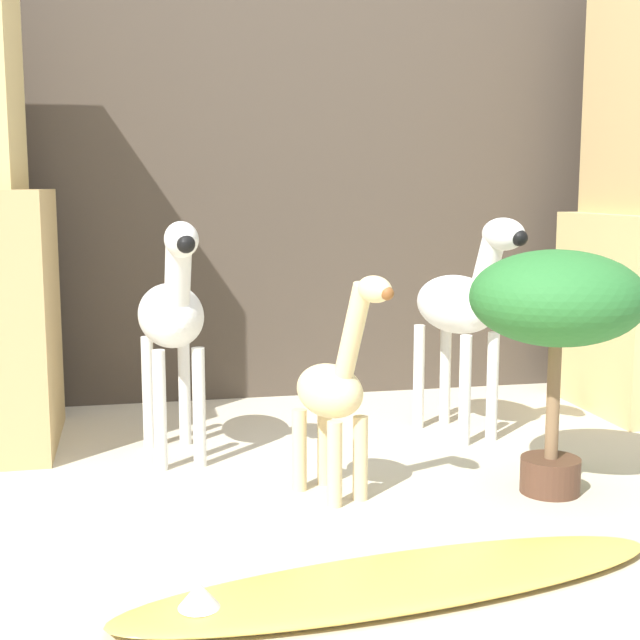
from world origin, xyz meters
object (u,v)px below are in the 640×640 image
(giraffe_figurine, at_px, (335,392))
(potted_palm_front, at_px, (557,307))
(zebra_left, at_px, (172,316))
(zebra_right, at_px, (463,305))
(surfboard, at_px, (395,582))

(giraffe_figurine, height_order, potted_palm_front, potted_palm_front)
(zebra_left, height_order, potted_palm_front, zebra_left)
(zebra_right, distance_m, surfboard, 1.27)
(zebra_left, relative_size, giraffe_figurine, 1.20)
(zebra_left, bearing_deg, zebra_right, 3.90)
(potted_palm_front, bearing_deg, surfboard, -140.38)
(zebra_right, distance_m, zebra_left, 0.95)
(zebra_right, bearing_deg, surfboard, -117.19)
(zebra_right, height_order, zebra_left, same)
(zebra_left, distance_m, surfboard, 1.16)
(zebra_left, relative_size, potted_palm_front, 1.10)
(zebra_right, height_order, potted_palm_front, zebra_right)
(zebra_right, height_order, giraffe_figurine, zebra_right)
(potted_palm_front, xyz_separation_m, surfboard, (-0.59, -0.49, -0.49))
(potted_palm_front, bearing_deg, giraffe_figurine, 171.52)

